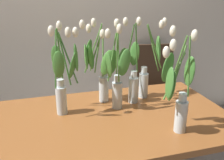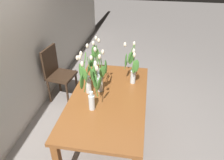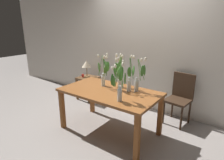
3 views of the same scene
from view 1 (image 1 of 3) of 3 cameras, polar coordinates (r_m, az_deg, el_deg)
room_wall_rear at (r=2.69m, az=-9.12°, el=16.36°), size 9.00×0.10×2.70m
dining_table at (r=1.64m, az=-1.85°, el=-11.30°), size 1.60×0.90×0.74m
tulip_vase_0 at (r=1.59m, az=-10.77°, el=0.52°), size 0.19×0.25×0.57m
tulip_vase_1 at (r=1.86m, az=8.15°, el=1.94°), size 0.19×0.13×0.57m
tulip_vase_2 at (r=1.65m, az=0.95°, el=0.38°), size 0.18×0.20×0.58m
tulip_vase_3 at (r=1.78m, az=4.49°, el=0.92°), size 0.17×0.16×0.58m
tulip_vase_4 at (r=1.42m, az=14.52°, el=-2.78°), size 0.22×0.21×0.57m
tulip_vase_5 at (r=1.75m, az=-3.04°, el=2.29°), size 0.21×0.20×0.57m
dining_chair at (r=2.84m, az=9.84°, el=-0.61°), size 0.45×0.45×0.93m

